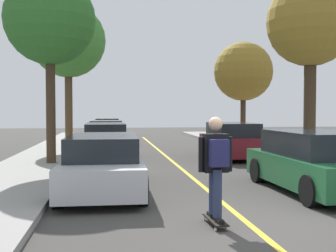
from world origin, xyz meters
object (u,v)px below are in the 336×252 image
parked_car_left_farthest (107,128)px  street_tree_left_nearest (50,20)px  skateboard (215,220)px  skateboarder (216,162)px  street_tree_right_near (243,72)px  parked_car_right_near (232,141)px  parked_car_left_near (106,141)px  street_tree_left_near (68,41)px  street_tree_right_nearest (311,24)px  parked_car_left_nearest (103,164)px  parked_car_right_nearest (316,162)px  parked_car_left_far (107,133)px

parked_car_left_farthest → street_tree_left_nearest: street_tree_left_nearest is taller
skateboard → skateboarder: (0.00, -0.03, 0.98)m
street_tree_right_near → parked_car_right_near: bearing=-113.1°
parked_car_left_farthest → skateboarder: size_ratio=2.40×
parked_car_left_near → street_tree_left_near: size_ratio=0.62×
parked_car_left_near → street_tree_right_nearest: bearing=-29.8°
parked_car_left_nearest → parked_car_left_near: (-0.00, 7.23, 0.04)m
parked_car_left_farthest → parked_car_left_nearest: bearing=-90.0°
parked_car_left_farthest → parked_car_right_nearest: bearing=-76.4°
parked_car_left_near → parked_car_left_farthest: 12.63m
parked_car_left_nearest → street_tree_right_nearest: street_tree_right_nearest is taller
street_tree_left_near → street_tree_right_nearest: (8.57, -7.71, -0.48)m
parked_car_right_nearest → street_tree_right_nearest: size_ratio=0.71×
parked_car_left_farthest → street_tree_right_nearest: 18.30m
parked_car_right_nearest → street_tree_left_near: size_ratio=0.63×
parked_car_left_farthest → street_tree_left_nearest: 15.89m
parked_car_left_far → street_tree_left_near: bearing=-126.4°
parked_car_left_far → parked_car_left_farthest: parked_car_left_far is taller
parked_car_right_nearest → skateboarder: 4.04m
parked_car_left_far → skateboard: size_ratio=5.44×
parked_car_left_farthest → parked_car_right_near: (4.97, -13.50, 0.04)m
parked_car_right_nearest → street_tree_right_nearest: 6.01m
parked_car_left_farthest → parked_car_right_nearest: (4.97, -20.55, 0.04)m
parked_car_left_nearest → street_tree_left_nearest: size_ratio=0.74×
skateboarder → street_tree_right_nearest: bearing=53.8°
street_tree_left_nearest → skateboarder: street_tree_left_nearest is taller
street_tree_right_near → skateboarder: (-4.86, -13.87, -2.76)m
parked_car_left_farthest → skateboarder: skateboarder is taller
parked_car_left_far → street_tree_right_near: bearing=-23.4°
parked_car_right_near → street_tree_right_near: (1.80, 4.21, 3.12)m
parked_car_right_near → street_tree_right_near: size_ratio=0.78×
parked_car_left_nearest → parked_car_left_farthest: 19.86m
parked_car_right_near → street_tree_right_nearest: size_ratio=0.66×
parked_car_left_farthest → street_tree_right_nearest: street_tree_right_nearest is taller
skateboard → skateboarder: size_ratio=0.50×
parked_car_left_farthest → street_tree_right_near: 11.92m
parked_car_right_nearest → street_tree_left_near: bearing=119.9°
street_tree_right_nearest → skateboarder: bearing=-126.2°
parked_car_left_farthest → skateboard: parked_car_left_farthest is taller
street_tree_right_near → parked_car_left_far: bearing=156.6°
parked_car_left_nearest → skateboarder: size_ratio=2.72×
skateboard → street_tree_right_nearest: bearing=53.7°
parked_car_left_nearest → skateboarder: bearing=-59.9°
parked_car_left_near → parked_car_left_farthest: (0.00, 12.63, -0.04)m
parked_car_left_farthest → street_tree_right_nearest: (6.77, -16.50, 4.10)m
street_tree_left_nearest → street_tree_right_near: 10.47m
skateboarder → street_tree_right_near: bearing=70.7°
parked_car_left_nearest → street_tree_right_nearest: bearing=26.3°
parked_car_left_far → parked_car_left_farthest: bearing=90.0°
parked_car_left_nearest → parked_car_right_near: parked_car_right_near is taller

